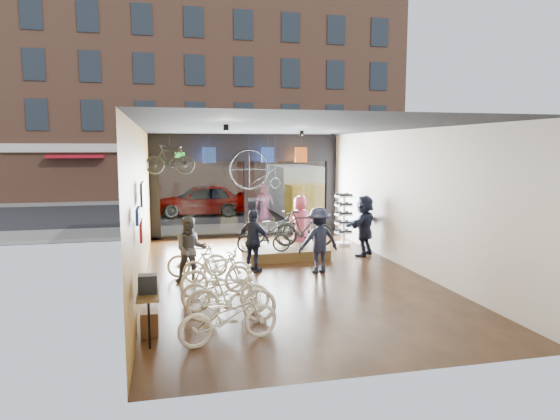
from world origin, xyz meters
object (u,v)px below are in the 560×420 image
object	(u,v)px
box_truck	(299,191)
display_bike_left	(264,238)
penny_farthing	(258,171)
floor_bike_5	(197,260)
floor_bike_3	(216,274)
display_platform	(284,252)
floor_bike_1	(231,296)
hung_bike	(170,160)
customer_4	(300,223)
floor_bike_2	(225,290)
customer_5	(364,225)
display_bike_mid	(304,229)
display_bike_right	(274,228)
customer_1	(191,250)
customer_2	(254,241)
street_car	(201,200)
customer_3	(319,240)
floor_bike_4	(217,266)
sunglasses_rack	(344,219)
floor_bike_0	(229,316)

from	to	relation	value
box_truck	display_bike_left	xyz separation A→B (m)	(-3.61, -9.50, -0.49)
box_truck	penny_farthing	distance (m)	6.91
box_truck	floor_bike_5	size ratio (longest dim) A/B	3.95
floor_bike_3	display_platform	world-z (taller)	floor_bike_3
floor_bike_1	hung_bike	xyz separation A→B (m)	(-0.99, 7.50, 2.41)
customer_4	floor_bike_2	bearing A→B (deg)	58.34
floor_bike_3	customer_5	bearing A→B (deg)	-68.65
display_bike_mid	display_bike_right	world-z (taller)	display_bike_mid
customer_5	customer_1	bearing A→B (deg)	-25.07
customer_2	customer_5	world-z (taller)	customer_5
street_car	customer_3	distance (m)	12.20
floor_bike_3	floor_bike_4	bearing A→B (deg)	-19.00
display_bike_right	sunglasses_rack	xyz separation A→B (m)	(2.58, 0.60, 0.11)
floor_bike_5	display_bike_left	size ratio (longest dim) A/B	0.99
display_bike_right	display_bike_left	bearing A→B (deg)	142.48
display_bike_left	customer_2	distance (m)	1.18
customer_3	hung_bike	bearing A→B (deg)	-56.84
customer_5	sunglasses_rack	world-z (taller)	customer_5
customer_1	floor_bike_3	bearing A→B (deg)	-70.97
street_car	display_platform	world-z (taller)	street_car
customer_1	customer_5	xyz separation A→B (m)	(5.37, 1.97, 0.11)
display_platform	customer_3	distance (m)	2.29
floor_bike_5	customer_2	size ratio (longest dim) A/B	0.91
customer_5	sunglasses_rack	distance (m)	1.70
floor_bike_1	hung_bike	distance (m)	7.94
display_bike_right	customer_5	xyz separation A→B (m)	(2.63, -1.10, 0.15)
street_car	display_bike_right	world-z (taller)	street_car
street_car	floor_bike_3	size ratio (longest dim) A/B	2.73
floor_bike_1	hung_bike	world-z (taller)	hung_bike
floor_bike_0	penny_farthing	size ratio (longest dim) A/B	1.00
floor_bike_2	floor_bike_4	xyz separation A→B (m)	(0.06, 2.21, -0.03)
box_truck	floor_bike_4	bearing A→B (deg)	-114.20
display_bike_left	display_platform	bearing A→B (deg)	-44.92
sunglasses_rack	penny_farthing	distance (m)	3.48
floor_bike_3	customer_3	distance (m)	3.26
floor_bike_3	customer_5	xyz separation A→B (m)	(4.88, 3.24, 0.43)
floor_bike_4	customer_5	bearing A→B (deg)	-50.27
floor_bike_2	customer_1	bearing A→B (deg)	26.82
floor_bike_2	display_bike_right	xyz separation A→B (m)	(2.20, 5.54, 0.32)
penny_farthing	floor_bike_0	bearing A→B (deg)	-103.51
display_bike_mid	floor_bike_3	bearing A→B (deg)	151.91
street_car	sunglasses_rack	world-z (taller)	sunglasses_rack
customer_5	floor_bike_1	bearing A→B (deg)	1.38
display_platform	customer_3	world-z (taller)	customer_3
floor_bike_2	display_bike_left	world-z (taller)	display_bike_left
floor_bike_0	floor_bike_5	xyz separation A→B (m)	(-0.24, 4.47, -0.00)
floor_bike_0	floor_bike_4	size ratio (longest dim) A/B	1.05
sunglasses_rack	floor_bike_2	bearing A→B (deg)	-117.18
floor_bike_5	customer_1	bearing A→B (deg)	163.56
display_bike_mid	sunglasses_rack	world-z (taller)	sunglasses_rack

